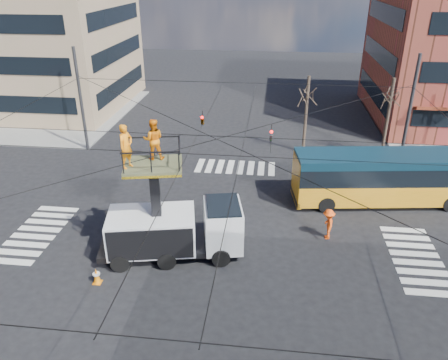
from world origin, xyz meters
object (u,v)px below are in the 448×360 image
city_bus (389,177)px  flagger (328,224)px  worker_ground (121,242)px  traffic_cone (97,276)px  utility_truck (173,216)px

city_bus → flagger: size_ratio=6.77×
worker_ground → traffic_cone: bearing=-173.6°
flagger → city_bus: bearing=136.8°
traffic_cone → flagger: (10.82, 5.01, 0.48)m
utility_truck → flagger: 8.20m
worker_ground → flagger: (10.29, 3.02, -0.10)m
worker_ground → utility_truck: bearing=-54.2°
traffic_cone → flagger: bearing=24.8°
traffic_cone → worker_ground: 2.14m
utility_truck → city_bus: bearing=18.6°
traffic_cone → worker_ground: size_ratio=0.40×
city_bus → flagger: city_bus is taller
traffic_cone → city_bus: bearing=32.7°
utility_truck → traffic_cone: size_ratio=9.50×
traffic_cone → worker_ground: (0.53, 2.00, 0.58)m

